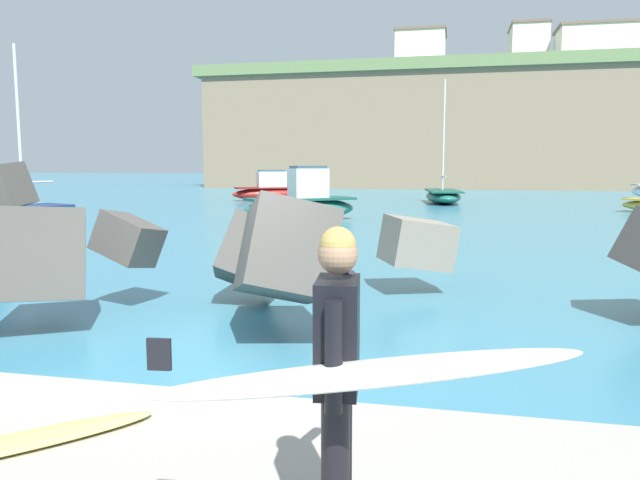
# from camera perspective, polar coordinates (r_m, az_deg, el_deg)

# --- Properties ---
(ground_plane) EXTENTS (400.00, 400.00, 0.00)m
(ground_plane) POSITION_cam_1_polar(r_m,az_deg,el_deg) (7.74, -8.61, -10.58)
(ground_plane) COLOR teal
(breakwater_jetty) EXTENTS (33.12, 7.05, 2.42)m
(breakwater_jetty) POSITION_cam_1_polar(r_m,az_deg,el_deg) (8.52, 8.43, -1.29)
(breakwater_jetty) COLOR #4C4944
(breakwater_jetty) RESTS_ON ground
(surfer_with_board) EXTENTS (2.12, 1.25, 1.78)m
(surfer_with_board) POSITION_cam_1_polar(r_m,az_deg,el_deg) (3.15, 2.14, -12.39)
(surfer_with_board) COLOR black
(surfer_with_board) RESTS_ON walkway_path
(spare_surfboard) EXTENTS (1.66, 1.68, 0.19)m
(spare_surfboard) POSITION_cam_1_polar(r_m,az_deg,el_deg) (5.24, -26.64, -16.73)
(spare_surfboard) COLOR #E0D166
(spare_surfboard) RESTS_ON walkway_path
(boat_near_left) EXTENTS (6.36, 4.52, 2.12)m
(boat_near_left) POSITION_cam_1_polar(r_m,az_deg,el_deg) (41.65, -4.07, 4.65)
(boat_near_left) COLOR maroon
(boat_near_left) RESTS_ON ground
(boat_near_centre) EXTENTS (2.83, 6.41, 7.85)m
(boat_near_centre) POSITION_cam_1_polar(r_m,az_deg,el_deg) (39.52, 11.57, 4.14)
(boat_near_centre) COLOR #1E6656
(boat_near_centre) RESTS_ON ground
(boat_near_right) EXTENTS (5.22, 4.48, 2.37)m
(boat_near_right) POSITION_cam_1_polar(r_m,az_deg,el_deg) (26.18, -1.75, 3.47)
(boat_near_right) COLOR #1E6656
(boat_near_right) RESTS_ON ground
(boat_mid_left) EXTENTS (3.72, 4.61, 6.88)m
(boat_mid_left) POSITION_cam_1_polar(r_m,az_deg,el_deg) (25.71, -26.83, 2.11)
(boat_mid_left) COLOR navy
(boat_mid_left) RESTS_ON ground
(headland_bluff) EXTENTS (91.35, 41.46, 13.33)m
(headland_bluff) POSITION_cam_1_polar(r_m,az_deg,el_deg) (85.28, 24.67, 9.25)
(headland_bluff) COLOR #847056
(headland_bluff) RESTS_ON ground
(station_building_west) EXTENTS (8.29, 5.94, 4.68)m
(station_building_west) POSITION_cam_1_polar(r_m,az_deg,el_deg) (77.43, 24.56, 16.27)
(station_building_west) COLOR silver
(station_building_west) RESTS_ON headland_bluff
(station_building_east) EXTENTS (4.49, 6.63, 6.23)m
(station_building_east) POSITION_cam_1_polar(r_m,az_deg,el_deg) (81.76, 19.08, 16.53)
(station_building_east) COLOR silver
(station_building_east) RESTS_ON headland_bluff
(station_building_annex) EXTENTS (6.51, 7.00, 6.42)m
(station_building_annex) POSITION_cam_1_polar(r_m,az_deg,el_deg) (83.21, 9.51, 16.70)
(station_building_annex) COLOR silver
(station_building_annex) RESTS_ON headland_bluff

